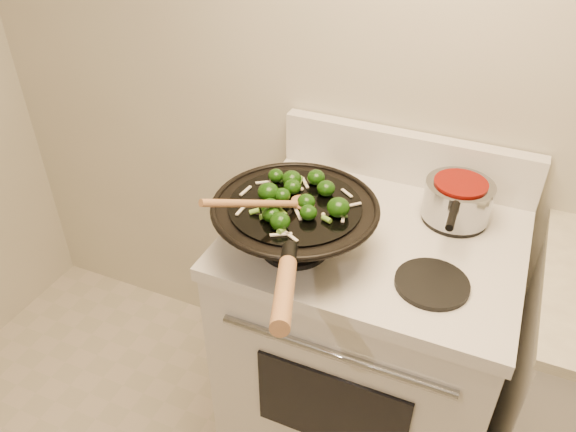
% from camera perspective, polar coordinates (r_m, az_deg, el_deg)
% --- Properties ---
extents(stove, '(0.78, 0.67, 1.08)m').
position_cam_1_polar(stove, '(1.85, 7.74, -12.79)').
color(stove, white).
rests_on(stove, ground).
extents(wok, '(0.42, 0.68, 0.22)m').
position_cam_1_polar(wok, '(1.42, 0.70, -0.80)').
color(wok, black).
rests_on(wok, stove).
extents(stirfry, '(0.30, 0.28, 0.05)m').
position_cam_1_polar(stirfry, '(1.39, 0.81, 1.95)').
color(stirfry, '#123508').
rests_on(stirfry, wok).
extents(wooden_spoon, '(0.19, 0.29, 0.13)m').
position_cam_1_polar(wooden_spoon, '(1.32, -1.25, 1.32)').
color(wooden_spoon, '#A26C40').
rests_on(wooden_spoon, wok).
extents(saucepan, '(0.19, 0.30, 0.11)m').
position_cam_1_polar(saucepan, '(1.61, 16.85, 1.63)').
color(saucepan, gray).
rests_on(saucepan, stove).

